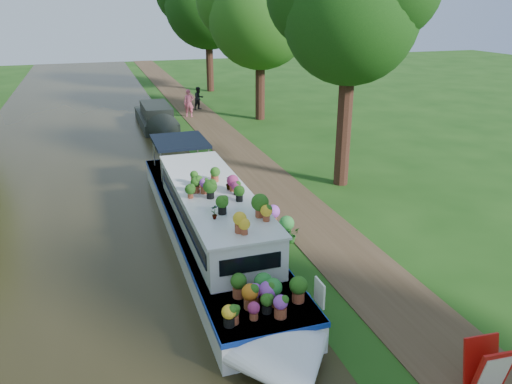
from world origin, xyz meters
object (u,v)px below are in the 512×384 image
object	(u,v)px
sandwich_board	(486,373)
pedestrian_pink	(189,103)
plant_boat	(214,223)
second_boat	(157,118)
pedestrian_dark	(199,98)

from	to	relation	value
sandwich_board	pedestrian_pink	bearing A→B (deg)	95.48
plant_boat	second_boat	world-z (taller)	plant_boat
plant_boat	pedestrian_pink	size ratio (longest dim) A/B	8.04
second_boat	pedestrian_pink	distance (m)	2.97
sandwich_board	pedestrian_pink	xyz separation A→B (m)	(-0.49, 24.92, 0.34)
second_boat	sandwich_board	size ratio (longest dim) A/B	5.87
pedestrian_dark	plant_boat	bearing A→B (deg)	-126.50
second_boat	pedestrian_pink	xyz separation A→B (m)	(2.25, 1.90, 0.35)
sandwich_board	plant_boat	bearing A→B (deg)	118.93
plant_boat	second_boat	xyz separation A→B (m)	(0.50, 15.93, -0.34)
sandwich_board	pedestrian_dark	world-z (taller)	pedestrian_dark
pedestrian_pink	pedestrian_dark	xyz separation A→B (m)	(1.04, 1.97, -0.10)
sandwich_board	pedestrian_dark	distance (m)	26.89
second_boat	pedestrian_pink	world-z (taller)	pedestrian_pink
pedestrian_pink	second_boat	bearing A→B (deg)	-123.95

